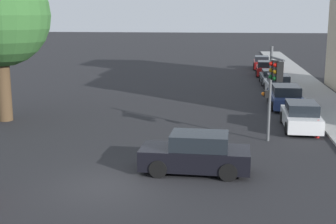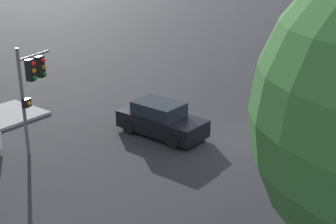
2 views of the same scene
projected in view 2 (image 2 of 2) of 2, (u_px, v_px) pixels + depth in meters
The scene contains 3 objects.
ground_plane at pixel (240, 138), 21.49m from camera, with size 300.00×300.00×0.00m, color black.
traffic_signal at pixel (32, 80), 19.26m from camera, with size 0.84×1.97×4.58m.
crossing_car_1 at pixel (161, 120), 21.56m from camera, with size 4.24×1.93×1.57m.
Camera 2 is at (-9.45, 17.60, 8.65)m, focal length 50.00 mm.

